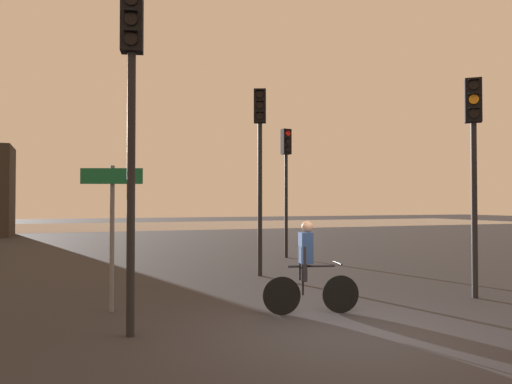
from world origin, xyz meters
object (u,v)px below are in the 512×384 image
object	(u,v)px
traffic_light_far_right	(286,168)
traffic_light_near_left	(131,98)
traffic_light_near_right	(474,145)
traffic_light_center	(260,147)
direction_sign_post	(112,216)
cyclist	(308,267)

from	to	relation	value
traffic_light_far_right	traffic_light_near_left	size ratio (longest dim) A/B	0.91
traffic_light_near_left	traffic_light_near_right	xyz separation A→B (m)	(6.91, 0.45, -0.35)
traffic_light_far_right	traffic_light_near_left	distance (m)	10.81
traffic_light_near_left	traffic_light_near_right	world-z (taller)	traffic_light_near_left
traffic_light_center	direction_sign_post	size ratio (longest dim) A/B	1.91
traffic_light_far_right	traffic_light_near_left	xyz separation A→B (m)	(-6.46, -8.66, 0.30)
traffic_light_near_left	direction_sign_post	distance (m)	2.50
traffic_light_far_right	traffic_light_near_right	bearing A→B (deg)	87.33
traffic_light_center	traffic_light_far_right	bearing A→B (deg)	-100.25
direction_sign_post	traffic_light_near_left	bearing A→B (deg)	113.68
traffic_light_far_right	traffic_light_near_right	xyz separation A→B (m)	(0.45, -8.21, -0.05)
traffic_light_near_right	direction_sign_post	bearing A→B (deg)	29.10
traffic_light_near_left	traffic_light_near_right	size ratio (longest dim) A/B	1.12
traffic_light_near_left	direction_sign_post	xyz separation A→B (m)	(-0.11, 1.77, -1.77)
traffic_light_center	cyclist	size ratio (longest dim) A/B	2.97
traffic_light_near_left	traffic_light_near_right	distance (m)	6.93
traffic_light_center	traffic_light_near_right	world-z (taller)	traffic_light_center
traffic_light_center	cyclist	bearing A→B (deg)	102.06
traffic_light_center	traffic_light_near_right	size ratio (longest dim) A/B	1.11
traffic_light_far_right	traffic_light_near_right	distance (m)	8.22
traffic_light_center	traffic_light_far_right	size ratio (longest dim) A/B	1.09
traffic_light_far_right	direction_sign_post	size ratio (longest dim) A/B	1.75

